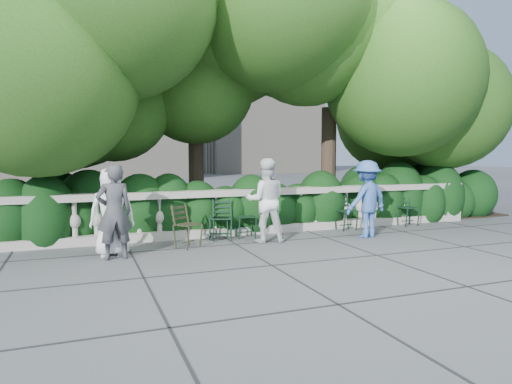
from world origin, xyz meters
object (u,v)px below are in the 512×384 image
object	(u,v)px
person_casual_man	(265,200)
person_businessman	(112,212)
chair_d	(222,241)
chair_f	(350,231)
chair_e	(412,226)
chair_c	(247,239)
chair_b	(219,240)
person_woman_grey	(114,212)
person_older_blue	(367,199)
chair_weathered	(194,249)

from	to	relation	value
person_casual_man	person_businessman	bearing A→B (deg)	19.07
person_businessman	chair_d	bearing A→B (deg)	-161.84
chair_f	person_casual_man	bearing A→B (deg)	-174.84
chair_e	chair_f	bearing A→B (deg)	179.26
chair_c	person_businessman	world-z (taller)	person_businessman
chair_e	chair_f	world-z (taller)	same
chair_b	person_woman_grey	bearing A→B (deg)	-137.01
chair_b	person_woman_grey	world-z (taller)	person_woman_grey
chair_d	chair_e	xyz separation A→B (m)	(4.83, 0.10, 0.00)
person_older_blue	person_casual_man	bearing A→B (deg)	-20.71
person_businessman	person_casual_man	xyz separation A→B (m)	(2.96, 0.20, 0.07)
person_older_blue	chair_c	bearing A→B (deg)	-29.36
person_casual_man	person_older_blue	xyz separation A→B (m)	(2.18, -0.32, -0.02)
chair_f	person_older_blue	size ratio (longest dim) A/B	0.51
chair_c	chair_f	xyz separation A→B (m)	(2.53, 0.06, 0.00)
person_businessman	chair_weathered	bearing A→B (deg)	-174.63
chair_weathered	chair_c	bearing A→B (deg)	-11.30
person_businessman	person_older_blue	xyz separation A→B (m)	(5.14, -0.12, 0.04)
chair_c	chair_d	bearing A→B (deg)	-171.20
chair_e	person_woman_grey	distance (m)	7.09
chair_c	person_woman_grey	world-z (taller)	person_woman_grey
chair_b	chair_weathered	bearing A→B (deg)	-118.34
chair_f	chair_weathered	xyz separation A→B (m)	(-3.81, -0.63, 0.00)
chair_f	person_older_blue	world-z (taller)	person_older_blue
chair_b	person_woman_grey	size ratio (longest dim) A/B	0.52
chair_c	person_casual_man	xyz separation A→B (m)	(0.24, -0.42, 0.84)
person_older_blue	person_businessman	bearing A→B (deg)	-13.70
chair_d	person_woman_grey	distance (m)	2.44
person_businessman	person_woman_grey	distance (m)	0.28
chair_d	person_woman_grey	xyz separation A→B (m)	(-2.15, -0.85, 0.81)
person_businessman	chair_f	bearing A→B (deg)	-169.20
chair_c	chair_e	xyz separation A→B (m)	(4.28, 0.05, 0.00)
chair_weathered	person_woman_grey	xyz separation A→B (m)	(-1.43, -0.32, 0.81)
person_businessman	chair_c	bearing A→B (deg)	-163.75
person_woman_grey	person_casual_man	xyz separation A→B (m)	(2.94, 0.48, 0.03)
chair_d	chair_weathered	xyz separation A→B (m)	(-0.72, -0.52, 0.00)
person_businessman	person_casual_man	world-z (taller)	person_casual_man
chair_d	chair_weathered	size ratio (longest dim) A/B	1.00
chair_e	person_casual_man	bearing A→B (deg)	-173.78
person_casual_man	chair_f	bearing A→B (deg)	-153.00
chair_c	chair_f	size ratio (longest dim) A/B	1.00
person_woman_grey	person_older_blue	size ratio (longest dim) A/B	0.99
person_woman_grey	person_casual_man	world-z (taller)	person_casual_man
chair_e	person_woman_grey	bearing A→B (deg)	-172.68
chair_d	person_older_blue	world-z (taller)	person_older_blue
chair_b	chair_d	bearing A→B (deg)	-44.65
chair_e	chair_f	xyz separation A→B (m)	(-1.74, 0.01, 0.00)
person_woman_grey	person_older_blue	distance (m)	5.12
chair_weathered	person_businessman	world-z (taller)	person_businessman
chair_f	person_businessman	distance (m)	5.35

